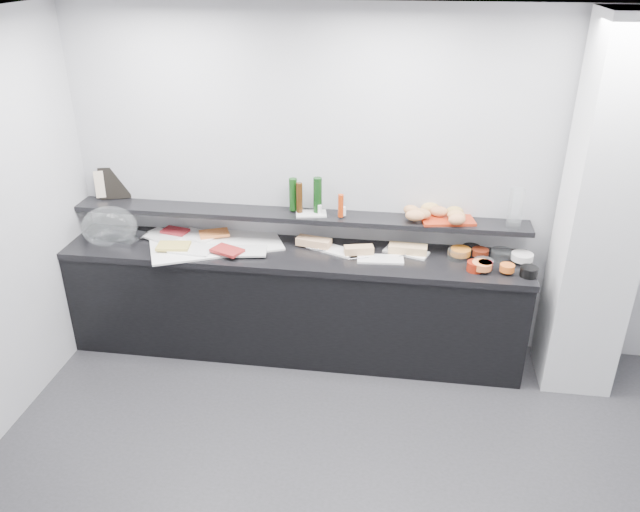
# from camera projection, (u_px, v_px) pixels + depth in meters

# --- Properties ---
(back_wall) EXTENTS (5.00, 0.02, 2.70)m
(back_wall) POSITION_uv_depth(u_px,v_px,m) (388.00, 188.00, 4.83)
(back_wall) COLOR #ABADB2
(back_wall) RESTS_ON ground
(ceiling) EXTENTS (5.00, 5.00, 0.00)m
(ceiling) POSITION_uv_depth(u_px,v_px,m) (380.00, 37.00, 2.45)
(ceiling) COLOR white
(ceiling) RESTS_ON back_wall
(column) EXTENTS (0.50, 0.50, 2.70)m
(column) POSITION_uv_depth(u_px,v_px,m) (602.00, 216.00, 4.32)
(column) COLOR silver
(column) RESTS_ON ground
(buffet_cabinet) EXTENTS (3.60, 0.60, 0.85)m
(buffet_cabinet) POSITION_uv_depth(u_px,v_px,m) (294.00, 304.00, 5.06)
(buffet_cabinet) COLOR black
(buffet_cabinet) RESTS_ON ground
(counter_top) EXTENTS (3.62, 0.62, 0.05)m
(counter_top) POSITION_uv_depth(u_px,v_px,m) (293.00, 254.00, 4.86)
(counter_top) COLOR black
(counter_top) RESTS_ON buffet_cabinet
(wall_shelf) EXTENTS (3.60, 0.25, 0.04)m
(wall_shelf) POSITION_uv_depth(u_px,v_px,m) (296.00, 216.00, 4.90)
(wall_shelf) COLOR black
(wall_shelf) RESTS_ON back_wall
(cloche_base) EXTENTS (0.43, 0.32, 0.04)m
(cloche_base) POSITION_uv_depth(u_px,v_px,m) (119.00, 237.00, 5.04)
(cloche_base) COLOR #ACAEB3
(cloche_base) RESTS_ON counter_top
(cloche_dome) EXTENTS (0.51, 0.43, 0.34)m
(cloche_dome) POSITION_uv_depth(u_px,v_px,m) (110.00, 227.00, 4.97)
(cloche_dome) COLOR white
(cloche_dome) RESTS_ON cloche_base
(linen_runner) EXTENTS (1.12, 0.86, 0.01)m
(linen_runner) POSITION_uv_depth(u_px,v_px,m) (216.00, 245.00, 4.94)
(linen_runner) COLOR white
(linen_runner) RESTS_ON counter_top
(platter_meat_a) EXTENTS (0.36, 0.32, 0.01)m
(platter_meat_a) POSITION_uv_depth(u_px,v_px,m) (162.00, 236.00, 5.06)
(platter_meat_a) COLOR silver
(platter_meat_a) RESTS_ON linen_runner
(food_meat_a) EXTENTS (0.23, 0.17, 0.02)m
(food_meat_a) POSITION_uv_depth(u_px,v_px,m) (175.00, 231.00, 5.10)
(food_meat_a) COLOR maroon
(food_meat_a) RESTS_ON platter_meat_a
(platter_salmon) EXTENTS (0.35, 0.30, 0.01)m
(platter_salmon) POSITION_uv_depth(u_px,v_px,m) (197.00, 236.00, 5.06)
(platter_salmon) COLOR white
(platter_salmon) RESTS_ON linen_runner
(food_salmon) EXTENTS (0.27, 0.23, 0.02)m
(food_salmon) POSITION_uv_depth(u_px,v_px,m) (214.00, 233.00, 5.06)
(food_salmon) COLOR orange
(food_salmon) RESTS_ON platter_salmon
(platter_cheese) EXTENTS (0.34, 0.24, 0.01)m
(platter_cheese) POSITION_uv_depth(u_px,v_px,m) (192.00, 249.00, 4.84)
(platter_cheese) COLOR white
(platter_cheese) RESTS_ON linen_runner
(food_cheese) EXTENTS (0.27, 0.19, 0.02)m
(food_cheese) POSITION_uv_depth(u_px,v_px,m) (173.00, 246.00, 4.84)
(food_cheese) COLOR #CFB850
(food_cheese) RESTS_ON platter_cheese
(platter_meat_b) EXTENTS (0.33, 0.25, 0.01)m
(platter_meat_b) POSITION_uv_depth(u_px,v_px,m) (247.00, 251.00, 4.80)
(platter_meat_b) COLOR silver
(platter_meat_b) RESTS_ON linen_runner
(food_meat_b) EXTENTS (0.27, 0.23, 0.02)m
(food_meat_b) POSITION_uv_depth(u_px,v_px,m) (227.00, 250.00, 4.77)
(food_meat_b) COLOR maroon
(food_meat_b) RESTS_ON platter_meat_b
(sandwich_plate_left) EXTENTS (0.38, 0.28, 0.01)m
(sandwich_plate_left) POSITION_uv_depth(u_px,v_px,m) (333.00, 249.00, 4.86)
(sandwich_plate_left) COLOR white
(sandwich_plate_left) RESTS_ON counter_top
(sandwich_food_left) EXTENTS (0.29, 0.16, 0.06)m
(sandwich_food_left) POSITION_uv_depth(u_px,v_px,m) (314.00, 242.00, 4.90)
(sandwich_food_left) COLOR #E0A875
(sandwich_food_left) RESTS_ON sandwich_plate_left
(tongs_left) EXTENTS (0.16, 0.04, 0.01)m
(tongs_left) POSITION_uv_depth(u_px,v_px,m) (316.00, 249.00, 4.84)
(tongs_left) COLOR silver
(tongs_left) RESTS_ON sandwich_plate_left
(sandwich_plate_mid) EXTENTS (0.36, 0.18, 0.01)m
(sandwich_plate_mid) POSITION_uv_depth(u_px,v_px,m) (380.00, 259.00, 4.71)
(sandwich_plate_mid) COLOR white
(sandwich_plate_mid) RESTS_ON counter_top
(sandwich_food_mid) EXTENTS (0.24, 0.14, 0.06)m
(sandwich_food_mid) POSITION_uv_depth(u_px,v_px,m) (359.00, 250.00, 4.77)
(sandwich_food_mid) COLOR tan
(sandwich_food_mid) RESTS_ON sandwich_plate_mid
(tongs_mid) EXTENTS (0.15, 0.06, 0.01)m
(tongs_mid) POSITION_uv_depth(u_px,v_px,m) (359.00, 258.00, 4.70)
(tongs_mid) COLOR #B7BABF
(tongs_mid) RESTS_ON sandwich_plate_mid
(sandwich_plate_right) EXTENTS (0.37, 0.25, 0.01)m
(sandwich_plate_right) POSITION_uv_depth(u_px,v_px,m) (406.00, 252.00, 4.82)
(sandwich_plate_right) COLOR white
(sandwich_plate_right) RESTS_ON counter_top
(sandwich_food_right) EXTENTS (0.30, 0.13, 0.06)m
(sandwich_food_right) POSITION_uv_depth(u_px,v_px,m) (408.00, 249.00, 4.79)
(sandwich_food_right) COLOR #DFB175
(sandwich_food_right) RESTS_ON sandwich_plate_right
(tongs_right) EXTENTS (0.14, 0.10, 0.01)m
(tongs_right) POSITION_uv_depth(u_px,v_px,m) (408.00, 254.00, 4.76)
(tongs_right) COLOR #ADB1B4
(tongs_right) RESTS_ON sandwich_plate_right
(bowl_glass_fruit) EXTENTS (0.17, 0.17, 0.07)m
(bowl_glass_fruit) POSITION_uv_depth(u_px,v_px,m) (458.00, 254.00, 4.73)
(bowl_glass_fruit) COLOR white
(bowl_glass_fruit) RESTS_ON counter_top
(fill_glass_fruit) EXTENTS (0.20, 0.20, 0.05)m
(fill_glass_fruit) POSITION_uv_depth(u_px,v_px,m) (461.00, 252.00, 4.74)
(fill_glass_fruit) COLOR orange
(fill_glass_fruit) RESTS_ON bowl_glass_fruit
(bowl_black_jam) EXTENTS (0.16, 0.16, 0.07)m
(bowl_black_jam) POSITION_uv_depth(u_px,v_px,m) (471.00, 250.00, 4.79)
(bowl_black_jam) COLOR black
(bowl_black_jam) RESTS_ON counter_top
(fill_black_jam) EXTENTS (0.16, 0.16, 0.05)m
(fill_black_jam) POSITION_uv_depth(u_px,v_px,m) (480.00, 252.00, 4.73)
(fill_black_jam) COLOR #561A0C
(fill_black_jam) RESTS_ON bowl_black_jam
(bowl_glass_cream) EXTENTS (0.20, 0.20, 0.07)m
(bowl_glass_cream) POSITION_uv_depth(u_px,v_px,m) (501.00, 255.00, 4.72)
(bowl_glass_cream) COLOR white
(bowl_glass_cream) RESTS_ON counter_top
(fill_glass_cream) EXTENTS (0.17, 0.17, 0.05)m
(fill_glass_cream) POSITION_uv_depth(u_px,v_px,m) (522.00, 257.00, 4.66)
(fill_glass_cream) COLOR white
(fill_glass_cream) RESTS_ON bowl_glass_cream
(bowl_red_jam) EXTENTS (0.14, 0.14, 0.07)m
(bowl_red_jam) POSITION_uv_depth(u_px,v_px,m) (475.00, 266.00, 4.54)
(bowl_red_jam) COLOR maroon
(bowl_red_jam) RESTS_ON counter_top
(fill_red_jam) EXTENTS (0.13, 0.13, 0.05)m
(fill_red_jam) POSITION_uv_depth(u_px,v_px,m) (485.00, 265.00, 4.54)
(fill_red_jam) COLOR #580C11
(fill_red_jam) RESTS_ON bowl_red_jam
(bowl_glass_salmon) EXTENTS (0.19, 0.19, 0.07)m
(bowl_glass_salmon) POSITION_uv_depth(u_px,v_px,m) (483.00, 264.00, 4.57)
(bowl_glass_salmon) COLOR white
(bowl_glass_salmon) RESTS_ON counter_top
(fill_glass_salmon) EXTENTS (0.16, 0.16, 0.05)m
(fill_glass_salmon) POSITION_uv_depth(u_px,v_px,m) (482.00, 265.00, 4.53)
(fill_glass_salmon) COLOR orange
(fill_glass_salmon) RESTS_ON bowl_glass_salmon
(bowl_black_fruit) EXTENTS (0.15, 0.15, 0.07)m
(bowl_black_fruit) POSITION_uv_depth(u_px,v_px,m) (529.00, 272.00, 4.47)
(bowl_black_fruit) COLOR black
(bowl_black_fruit) RESTS_ON counter_top
(fill_black_fruit) EXTENTS (0.12, 0.12, 0.05)m
(fill_black_fruit) POSITION_uv_depth(u_px,v_px,m) (507.00, 268.00, 4.50)
(fill_black_fruit) COLOR orange
(fill_black_fruit) RESTS_ON bowl_black_fruit
(framed_print) EXTENTS (0.26, 0.15, 0.26)m
(framed_print) POSITION_uv_depth(u_px,v_px,m) (115.00, 183.00, 5.14)
(framed_print) COLOR black
(framed_print) RESTS_ON wall_shelf
(print_art) EXTENTS (0.17, 0.11, 0.22)m
(print_art) POSITION_uv_depth(u_px,v_px,m) (105.00, 184.00, 5.12)
(print_art) COLOR #CCAE93
(print_art) RESTS_ON framed_print
(condiment_tray) EXTENTS (0.26, 0.19, 0.01)m
(condiment_tray) POSITION_uv_depth(u_px,v_px,m) (311.00, 214.00, 4.87)
(condiment_tray) COLOR silver
(condiment_tray) RESTS_ON wall_shelf
(bottle_green_a) EXTENTS (0.07, 0.07, 0.26)m
(bottle_green_a) POSITION_uv_depth(u_px,v_px,m) (293.00, 194.00, 4.87)
(bottle_green_a) COLOR #103A0F
(bottle_green_a) RESTS_ON condiment_tray
(bottle_brown) EXTENTS (0.05, 0.05, 0.24)m
(bottle_brown) POSITION_uv_depth(u_px,v_px,m) (299.00, 198.00, 4.83)
(bottle_brown) COLOR #361E09
(bottle_brown) RESTS_ON condiment_tray
(bottle_green_b) EXTENTS (0.08, 0.08, 0.28)m
(bottle_green_b) POSITION_uv_depth(u_px,v_px,m) (318.00, 195.00, 4.83)
(bottle_green_b) COLOR black
(bottle_green_b) RESTS_ON condiment_tray
(bottle_hot) EXTENTS (0.06, 0.06, 0.18)m
(bottle_hot) POSITION_uv_depth(u_px,v_px,m) (341.00, 206.00, 4.76)
(bottle_hot) COLOR #B1340C
(bottle_hot) RESTS_ON condiment_tray
(shaker_salt) EXTENTS (0.04, 0.04, 0.07)m
(shaker_salt) POSITION_uv_depth(u_px,v_px,m) (320.00, 209.00, 4.84)
(shaker_salt) COLOR silver
(shaker_salt) RESTS_ON condiment_tray
(shaker_pepper) EXTENTS (0.04, 0.04, 0.07)m
(shaker_pepper) POSITION_uv_depth(u_px,v_px,m) (344.00, 211.00, 4.81)
(shaker_pepper) COLOR white
(shaker_pepper) RESTS_ON condiment_tray
(bread_tray) EXTENTS (0.44, 0.34, 0.02)m
(bread_tray) POSITION_uv_depth(u_px,v_px,m) (447.00, 218.00, 4.77)
(bread_tray) COLOR #AB2C12
(bread_tray) RESTS_ON wall_shelf
(bread_roll_nw) EXTENTS (0.15, 0.13, 0.08)m
(bread_roll_nw) POSITION_uv_depth(u_px,v_px,m) (412.00, 210.00, 4.79)
(bread_roll_nw) COLOR #BC7D48
(bread_roll_nw) RESTS_ON bread_tray
(bread_roll_n) EXTENTS (0.17, 0.14, 0.08)m
(bread_roll_n) POSITION_uv_depth(u_px,v_px,m) (430.00, 208.00, 4.84)
(bread_roll_n) COLOR tan
(bread_roll_n) RESTS_ON bread_tray
(bread_roll_ne) EXTENTS (0.14, 0.09, 0.08)m
(bread_roll_ne) POSITION_uv_depth(u_px,v_px,m) (455.00, 211.00, 4.77)
(bread_roll_ne) COLOR #B48E44
(bread_roll_ne) RESTS_ON bread_tray
(bread_roll_sw) EXTENTS (0.15, 0.10, 0.08)m
(bread_roll_sw) POSITION_uv_depth(u_px,v_px,m) (415.00, 216.00, 4.69)
(bread_roll_sw) COLOR #CA824D
(bread_roll_sw) RESTS_ON bread_tray
(bread_roll_s) EXTENTS (0.15, 0.12, 0.08)m
(bread_roll_s) POSITION_uv_depth(u_px,v_px,m) (457.00, 220.00, 4.62)
(bread_roll_s) COLOR #C97D4C
(bread_roll_s) RESTS_ON bread_tray
(bread_roll_se) EXTENTS (0.15, 0.11, 0.08)m
(bread_roll_se) POSITION_uv_depth(u_px,v_px,m) (456.00, 215.00, 4.69)
(bread_roll_se) COLOR #C2874A
(bread_roll_se) RESTS_ON bread_tray
(bread_roll_midw) EXTENTS (0.16, 0.12, 0.08)m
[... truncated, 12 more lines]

